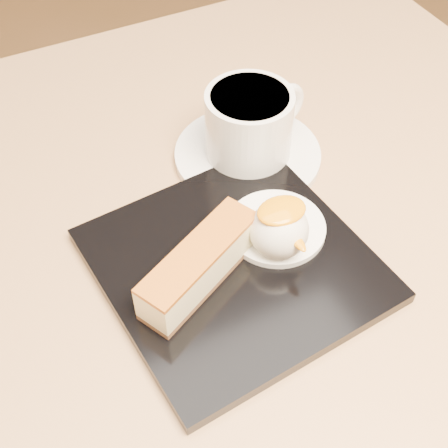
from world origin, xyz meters
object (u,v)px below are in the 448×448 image
dessert_plate (234,265)px  coffee_cup (250,123)px  cheesecake (200,265)px  saucer (248,155)px  ice_cream_scoop (279,230)px  table (250,334)px

dessert_plate → coffee_cup: 0.15m
dessert_plate → cheesecake: 0.04m
saucer → coffee_cup: (0.00, 0.00, 0.04)m
dessert_plate → ice_cream_scoop: ice_cream_scoop is taller
cheesecake → ice_cream_scoop: ice_cream_scoop is taller
cheesecake → ice_cream_scoop: bearing=-26.7°
ice_cream_scoop → coffee_cup: 0.13m
table → ice_cream_scoop: bearing=-66.4°
table → coffee_cup: coffee_cup is taller
table → dessert_plate: dessert_plate is taller
coffee_cup → cheesecake: bearing=-144.4°
table → saucer: 0.20m
dessert_plate → saucer: 0.14m
table → cheesecake: cheesecake is taller
cheesecake → table: bearing=-8.8°
cheesecake → coffee_cup: (0.11, 0.13, 0.01)m
table → ice_cream_scoop: size_ratio=15.52×
table → ice_cream_scoop: (0.01, -0.02, 0.19)m
cheesecake → coffee_cup: coffee_cup is taller
dessert_plate → saucer: bearing=57.4°
dessert_plate → saucer: size_ratio=1.47×
table → cheesecake: 0.20m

